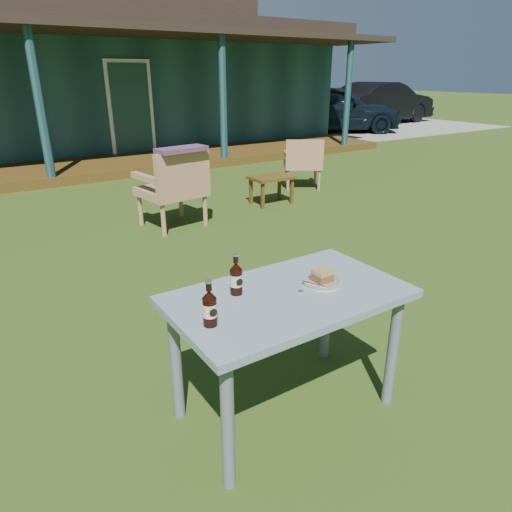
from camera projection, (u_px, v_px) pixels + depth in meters
ground at (171, 298)px, 3.80m from camera, size 80.00×80.00×0.00m
pavilion at (1, 79)px, 10.48m from camera, size 15.80×8.30×3.45m
gravel_strip at (354, 127)px, 15.73m from camera, size 9.00×6.00×0.02m
car_near at (331, 108)px, 14.04m from camera, size 4.53×3.46×1.44m
car_far at (382, 103)px, 16.52m from camera, size 4.47×1.85×1.44m
cafe_table at (288, 311)px, 2.33m from camera, size 1.20×0.70×0.72m
plate at (322, 282)px, 2.39m from camera, size 0.20×0.20×0.01m
cake_slice at (322, 275)px, 2.38m from camera, size 0.09×0.09×0.06m
fork at (314, 284)px, 2.35m from camera, size 0.07×0.13×0.00m
cola_bottle_near at (236, 278)px, 2.25m from camera, size 0.06×0.07×0.21m
cola_bottle_far at (210, 308)px, 1.97m from camera, size 0.06×0.07×0.22m
bottle_cap at (300, 292)px, 2.30m from camera, size 0.03×0.03×0.01m
armchair_left at (175, 185)px, 5.36m from camera, size 0.77×0.74×0.93m
armchair_right at (303, 161)px, 7.26m from camera, size 0.79×0.78×0.79m
floral_throw at (182, 149)px, 5.06m from camera, size 0.61×0.32×0.05m
side_table at (272, 180)px, 6.42m from camera, size 0.60×0.40×0.40m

